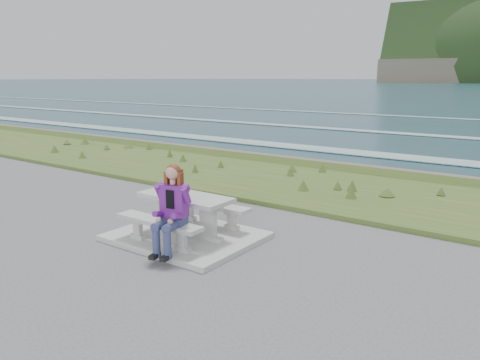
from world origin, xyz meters
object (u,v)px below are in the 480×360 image
object	(u,v)px
seated_woman	(170,221)
bench_seaward	(210,208)
bench_landward	(159,226)
picnic_table	(186,204)

from	to	relation	value
seated_woman	bench_seaward	bearing A→B (deg)	91.44
bench_landward	bench_seaward	size ratio (longest dim) A/B	1.00
bench_landward	seated_woman	xyz separation A→B (m)	(0.41, -0.14, 0.19)
bench_landward	picnic_table	bearing A→B (deg)	90.00
bench_landward	bench_seaward	bearing A→B (deg)	90.00
bench_landward	bench_seaward	world-z (taller)	same
picnic_table	bench_seaward	xyz separation A→B (m)	(0.00, 0.70, -0.23)
picnic_table	bench_seaward	world-z (taller)	picnic_table
picnic_table	bench_seaward	bearing A→B (deg)	90.00
bench_seaward	seated_woman	distance (m)	1.60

